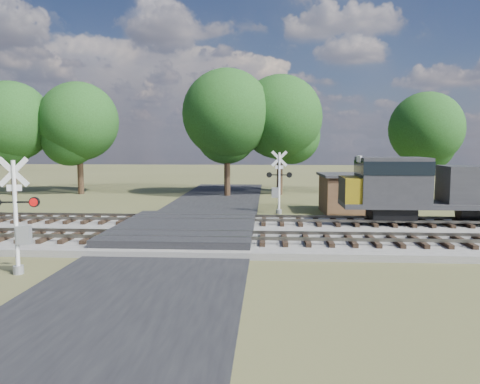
{
  "coord_description": "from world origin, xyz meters",
  "views": [
    {
      "loc": [
        4.23,
        -23.18,
        4.78
      ],
      "look_at": [
        2.71,
        2.0,
        2.13
      ],
      "focal_mm": 35.0,
      "sensor_mm": 36.0,
      "label": 1
    }
  ],
  "objects": [
    {
      "name": "ballast_bed",
      "position": [
        10.0,
        0.5,
        0.15
      ],
      "size": [
        140.0,
        10.0,
        0.3
      ],
      "primitive_type": "cube",
      "color": "gray",
      "rests_on": "ground"
    },
    {
      "name": "crossing_signal_far",
      "position": [
        4.89,
        8.3,
        1.78
      ],
      "size": [
        1.73,
        0.37,
        4.28
      ],
      "rotation": [
        0.0,
        0.0,
        3.12
      ],
      "color": "silver",
      "rests_on": "ground"
    },
    {
      "name": "track_near",
      "position": [
        3.12,
        -2.0,
        0.41
      ],
      "size": [
        140.0,
        2.6,
        0.33
      ],
      "color": "black",
      "rests_on": "ballast_bed"
    },
    {
      "name": "treeline",
      "position": [
        5.05,
        20.03,
        6.78
      ],
      "size": [
        83.29,
        11.47,
        11.33
      ],
      "color": "black",
      "rests_on": "ground"
    },
    {
      "name": "equipment_shed",
      "position": [
        9.8,
        9.2,
        1.36
      ],
      "size": [
        4.16,
        4.16,
        2.69
      ],
      "rotation": [
        0.0,
        0.0,
        0.05
      ],
      "color": "#4E3421",
      "rests_on": "ground"
    },
    {
      "name": "road",
      "position": [
        0.0,
        0.0,
        0.04
      ],
      "size": [
        7.0,
        60.0,
        0.08
      ],
      "primitive_type": "cube",
      "color": "black",
      "rests_on": "ground"
    },
    {
      "name": "crossing_panel",
      "position": [
        0.0,
        0.5,
        0.32
      ],
      "size": [
        7.0,
        9.0,
        0.62
      ],
      "primitive_type": "cube",
      "color": "#262628",
      "rests_on": "ground"
    },
    {
      "name": "track_far",
      "position": [
        3.12,
        3.0,
        0.41
      ],
      "size": [
        140.0,
        2.6,
        0.33
      ],
      "color": "black",
      "rests_on": "ballast_bed"
    },
    {
      "name": "ground",
      "position": [
        0.0,
        0.0,
        0.0
      ],
      "size": [
        160.0,
        160.0,
        0.0
      ],
      "primitive_type": "plane",
      "color": "#474927",
      "rests_on": "ground"
    },
    {
      "name": "crossing_signal_near",
      "position": [
        -4.8,
        -6.96,
        1.79
      ],
      "size": [
        1.72,
        0.41,
        4.29
      ],
      "rotation": [
        0.0,
        0.0,
        0.15
      ],
      "color": "silver",
      "rests_on": "ground"
    }
  ]
}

